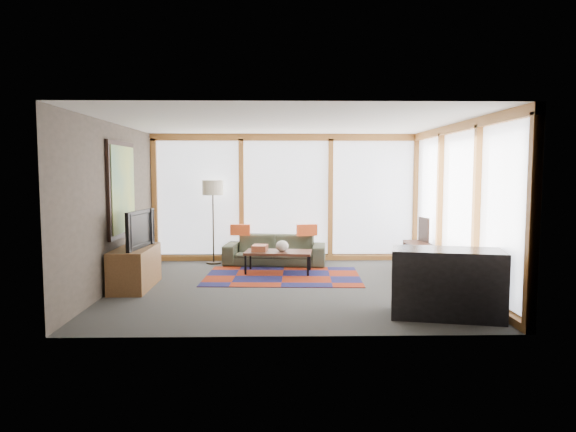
{
  "coord_description": "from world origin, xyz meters",
  "views": [
    {
      "loc": [
        -0.17,
        -8.1,
        1.85
      ],
      "look_at": [
        0.0,
        0.4,
        1.1
      ],
      "focal_mm": 32.0,
      "sensor_mm": 36.0,
      "label": 1
    }
  ],
  "objects_px": {
    "floor_lamp": "(213,222)",
    "television": "(134,229)",
    "bookshelf": "(428,263)",
    "tv_console": "(135,268)",
    "sofa": "(275,250)",
    "bar_counter": "(447,283)",
    "coffee_table": "(278,262)"
  },
  "relations": [
    {
      "from": "bookshelf",
      "to": "television",
      "type": "bearing_deg",
      "value": -172.22
    },
    {
      "from": "bookshelf",
      "to": "tv_console",
      "type": "xyz_separation_m",
      "value": [
        -4.86,
        -0.63,
        0.06
      ]
    },
    {
      "from": "coffee_table",
      "to": "bookshelf",
      "type": "relative_size",
      "value": 0.56
    },
    {
      "from": "sofa",
      "to": "bookshelf",
      "type": "distance_m",
      "value": 2.99
    },
    {
      "from": "coffee_table",
      "to": "bar_counter",
      "type": "height_order",
      "value": "bar_counter"
    },
    {
      "from": "floor_lamp",
      "to": "bar_counter",
      "type": "relative_size",
      "value": 1.22
    },
    {
      "from": "television",
      "to": "bar_counter",
      "type": "bearing_deg",
      "value": -103.8
    },
    {
      "from": "sofa",
      "to": "coffee_table",
      "type": "bearing_deg",
      "value": -79.19
    },
    {
      "from": "floor_lamp",
      "to": "television",
      "type": "bearing_deg",
      "value": -114.19
    },
    {
      "from": "floor_lamp",
      "to": "tv_console",
      "type": "height_order",
      "value": "floor_lamp"
    },
    {
      "from": "bookshelf",
      "to": "television",
      "type": "distance_m",
      "value": 4.94
    },
    {
      "from": "tv_console",
      "to": "bar_counter",
      "type": "xyz_separation_m",
      "value": [
        4.4,
        -1.72,
        0.11
      ]
    },
    {
      "from": "floor_lamp",
      "to": "television",
      "type": "distance_m",
      "value": 2.36
    },
    {
      "from": "tv_console",
      "to": "bar_counter",
      "type": "bearing_deg",
      "value": -21.37
    },
    {
      "from": "bookshelf",
      "to": "tv_console",
      "type": "bearing_deg",
      "value": -172.61
    },
    {
      "from": "coffee_table",
      "to": "bar_counter",
      "type": "relative_size",
      "value": 0.87
    },
    {
      "from": "sofa",
      "to": "tv_console",
      "type": "distance_m",
      "value": 2.97
    },
    {
      "from": "tv_console",
      "to": "television",
      "type": "distance_m",
      "value": 0.62
    },
    {
      "from": "coffee_table",
      "to": "bar_counter",
      "type": "distance_m",
      "value": 3.57
    },
    {
      "from": "sofa",
      "to": "tv_console",
      "type": "height_order",
      "value": "tv_console"
    },
    {
      "from": "floor_lamp",
      "to": "coffee_table",
      "type": "distance_m",
      "value": 1.74
    },
    {
      "from": "tv_console",
      "to": "television",
      "type": "height_order",
      "value": "television"
    },
    {
      "from": "sofa",
      "to": "floor_lamp",
      "type": "distance_m",
      "value": 1.35
    },
    {
      "from": "floor_lamp",
      "to": "bookshelf",
      "type": "bearing_deg",
      "value": -20.97
    },
    {
      "from": "sofa",
      "to": "bookshelf",
      "type": "relative_size",
      "value": 0.94
    },
    {
      "from": "sofa",
      "to": "floor_lamp",
      "type": "relative_size",
      "value": 1.19
    },
    {
      "from": "sofa",
      "to": "coffee_table",
      "type": "height_order",
      "value": "sofa"
    },
    {
      "from": "coffee_table",
      "to": "tv_console",
      "type": "distance_m",
      "value": 2.54
    },
    {
      "from": "bookshelf",
      "to": "bar_counter",
      "type": "relative_size",
      "value": 1.55
    },
    {
      "from": "sofa",
      "to": "bar_counter",
      "type": "distance_m",
      "value": 4.31
    },
    {
      "from": "floor_lamp",
      "to": "bookshelf",
      "type": "distance_m",
      "value": 4.2
    },
    {
      "from": "bookshelf",
      "to": "tv_console",
      "type": "height_order",
      "value": "tv_console"
    }
  ]
}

